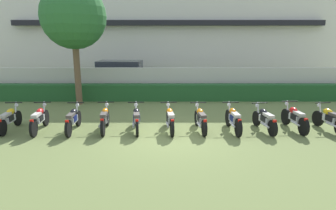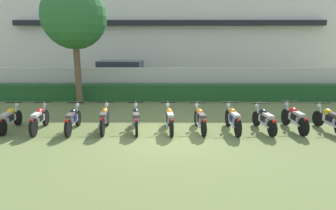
# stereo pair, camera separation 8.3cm
# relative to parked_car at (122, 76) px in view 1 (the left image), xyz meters

# --- Properties ---
(ground) EXTENTS (60.00, 60.00, 0.00)m
(ground) POSITION_rel_parked_car_xyz_m (2.93, -9.14, -0.94)
(ground) COLOR olive
(building) EXTENTS (25.60, 6.50, 8.17)m
(building) POSITION_rel_parked_car_xyz_m (2.93, 5.47, 3.15)
(building) COLOR silver
(building) RESTS_ON ground
(compound_wall) EXTENTS (24.32, 0.30, 1.68)m
(compound_wall) POSITION_rel_parked_car_xyz_m (2.93, -2.49, -0.09)
(compound_wall) COLOR beige
(compound_wall) RESTS_ON ground
(hedge_row) EXTENTS (19.45, 0.70, 0.87)m
(hedge_row) POSITION_rel_parked_car_xyz_m (2.93, -3.19, -0.50)
(hedge_row) COLOR #235628
(hedge_row) RESTS_ON ground
(parked_car) EXTENTS (4.62, 2.35, 1.89)m
(parked_car) POSITION_rel_parked_car_xyz_m (0.00, 0.00, 0.00)
(parked_car) COLOR silver
(parked_car) RESTS_ON ground
(tree_near_inspector) EXTENTS (3.10, 3.10, 5.82)m
(tree_near_inspector) POSITION_rel_parked_car_xyz_m (-1.57, -4.15, 3.31)
(tree_near_inspector) COLOR brown
(tree_near_inspector) RESTS_ON ground
(motorcycle_in_row_0) EXTENTS (0.60, 1.83, 0.94)m
(motorcycle_in_row_0) POSITION_rel_parked_car_xyz_m (-2.73, -8.48, -0.50)
(motorcycle_in_row_0) COLOR black
(motorcycle_in_row_0) RESTS_ON ground
(motorcycle_in_row_1) EXTENTS (0.60, 1.92, 0.96)m
(motorcycle_in_row_1) POSITION_rel_parked_car_xyz_m (-1.64, -8.53, -0.49)
(motorcycle_in_row_1) COLOR black
(motorcycle_in_row_1) RESTS_ON ground
(motorcycle_in_row_2) EXTENTS (0.60, 1.90, 0.95)m
(motorcycle_in_row_2) POSITION_rel_parked_car_xyz_m (-0.44, -8.57, -0.49)
(motorcycle_in_row_2) COLOR black
(motorcycle_in_row_2) RESTS_ON ground
(motorcycle_in_row_3) EXTENTS (0.60, 1.85, 0.97)m
(motorcycle_in_row_3) POSITION_rel_parked_car_xyz_m (0.67, -8.49, -0.48)
(motorcycle_in_row_3) COLOR black
(motorcycle_in_row_3) RESTS_ON ground
(motorcycle_in_row_4) EXTENTS (0.60, 1.88, 0.95)m
(motorcycle_in_row_4) POSITION_rel_parked_car_xyz_m (1.80, -8.47, -0.49)
(motorcycle_in_row_4) COLOR black
(motorcycle_in_row_4) RESTS_ON ground
(motorcycle_in_row_5) EXTENTS (0.60, 1.89, 0.96)m
(motorcycle_in_row_5) POSITION_rel_parked_car_xyz_m (2.99, -8.52, -0.49)
(motorcycle_in_row_5) COLOR black
(motorcycle_in_row_5) RESTS_ON ground
(motorcycle_in_row_6) EXTENTS (0.60, 1.84, 0.94)m
(motorcycle_in_row_6) POSITION_rel_parked_car_xyz_m (4.08, -8.48, -0.50)
(motorcycle_in_row_6) COLOR black
(motorcycle_in_row_6) RESTS_ON ground
(motorcycle_in_row_7) EXTENTS (0.60, 1.88, 0.98)m
(motorcycle_in_row_7) POSITION_rel_parked_car_xyz_m (5.23, -8.56, -0.48)
(motorcycle_in_row_7) COLOR black
(motorcycle_in_row_7) RESTS_ON ground
(motorcycle_in_row_8) EXTENTS (0.60, 1.81, 0.94)m
(motorcycle_in_row_8) POSITION_rel_parked_car_xyz_m (6.35, -8.52, -0.50)
(motorcycle_in_row_8) COLOR black
(motorcycle_in_row_8) RESTS_ON ground
(motorcycle_in_row_9) EXTENTS (0.60, 1.92, 0.97)m
(motorcycle_in_row_9) POSITION_rel_parked_car_xyz_m (7.47, -8.40, -0.48)
(motorcycle_in_row_9) COLOR black
(motorcycle_in_row_9) RESTS_ON ground
(motorcycle_in_row_10) EXTENTS (0.60, 1.79, 0.95)m
(motorcycle_in_row_10) POSITION_rel_parked_car_xyz_m (8.66, -8.51, -0.49)
(motorcycle_in_row_10) COLOR black
(motorcycle_in_row_10) RESTS_ON ground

